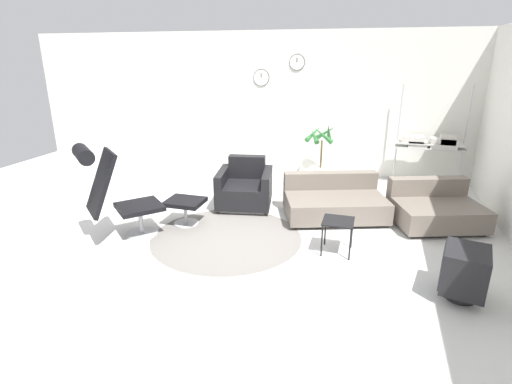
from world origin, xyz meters
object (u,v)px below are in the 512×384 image
object	(u,v)px
side_table	(338,224)
ottoman	(185,205)
couch_second	(435,210)
potted_plant	(321,151)
couch_low	(334,203)
armchair_red	(245,189)
lounge_chair	(112,187)
crt_television	(464,272)
shelf_unit	(432,142)

from	to	relation	value
side_table	ottoman	bearing A→B (deg)	173.26
couch_second	potted_plant	bearing A→B (deg)	-62.65
couch_low	armchair_red	bearing A→B (deg)	-21.57
lounge_chair	armchair_red	bearing A→B (deg)	95.48
ottoman	potted_plant	distance (m)	3.23
couch_second	crt_television	size ratio (longest dim) A/B	2.43
shelf_unit	side_table	bearing A→B (deg)	-112.90
ottoman	couch_low	bearing A→B (deg)	24.13
lounge_chair	potted_plant	distance (m)	4.18
armchair_red	crt_television	bearing A→B (deg)	136.59
crt_television	side_table	bearing A→B (deg)	75.62
couch_second	side_table	world-z (taller)	couch_second
ottoman	armchair_red	world-z (taller)	armchair_red
side_table	potted_plant	size ratio (longest dim) A/B	0.38
armchair_red	couch_second	world-z (taller)	armchair_red
couch_low	shelf_unit	xyz separation A→B (m)	(1.52, 2.04, 0.60)
potted_plant	side_table	bearing A→B (deg)	-78.12
couch_second	shelf_unit	xyz separation A→B (m)	(0.09, 1.92, 0.60)
ottoman	couch_low	distance (m)	2.22
armchair_red	potted_plant	world-z (taller)	potted_plant
crt_television	shelf_unit	distance (m)	3.89
armchair_red	shelf_unit	distance (m)	3.60
crt_television	potted_plant	world-z (taller)	potted_plant
lounge_chair	ottoman	distance (m)	1.08
couch_second	side_table	bearing A→B (deg)	25.92
armchair_red	potted_plant	size ratio (longest dim) A/B	0.87
lounge_chair	shelf_unit	bearing A→B (deg)	83.00
ottoman	couch_second	xyz separation A→B (m)	(3.46, 1.02, -0.06)
couch_second	crt_television	world-z (taller)	couch_second
side_table	couch_second	bearing A→B (deg)	45.33
armchair_red	couch_second	bearing A→B (deg)	170.49
crt_television	shelf_unit	xyz separation A→B (m)	(0.04, 3.85, 0.53)
couch_low	side_table	size ratio (longest dim) A/B	3.94
ottoman	shelf_unit	distance (m)	4.64
crt_television	shelf_unit	size ratio (longest dim) A/B	0.31
couch_low	side_table	bearing A→B (deg)	78.70
lounge_chair	potted_plant	bearing A→B (deg)	100.07
armchair_red	lounge_chair	bearing A→B (deg)	42.96
side_table	potted_plant	xyz separation A→B (m)	(-0.65, 3.08, 0.18)
side_table	crt_television	distance (m)	1.46
lounge_chair	shelf_unit	size ratio (longest dim) A/B	0.70
lounge_chair	couch_low	distance (m)	3.18
lounge_chair	couch_low	bearing A→B (deg)	73.23
lounge_chair	crt_television	xyz separation A→B (m)	(4.16, -0.18, -0.45)
lounge_chair	couch_second	xyz separation A→B (m)	(4.11, 1.75, -0.52)
potted_plant	armchair_red	bearing A→B (deg)	-117.14
armchair_red	crt_television	world-z (taller)	armchair_red
side_table	potted_plant	distance (m)	3.16
shelf_unit	lounge_chair	bearing A→B (deg)	-138.82
couch_second	shelf_unit	bearing A→B (deg)	-111.99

